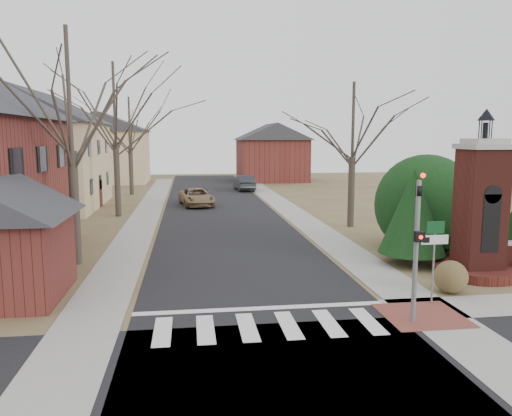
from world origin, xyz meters
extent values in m
plane|color=brown|center=(0.00, 0.00, 0.00)|extent=(120.00, 120.00, 0.00)
cube|color=black|center=(0.00, 22.00, 0.01)|extent=(8.00, 70.00, 0.01)
cube|color=black|center=(0.00, -3.00, 0.01)|extent=(120.00, 8.00, 0.01)
cube|color=silver|center=(0.00, 0.80, 0.01)|extent=(8.00, 2.20, 0.02)
cube|color=silver|center=(0.00, 2.30, 0.01)|extent=(8.00, 0.35, 0.02)
cube|color=gray|center=(5.20, 22.00, 0.01)|extent=(2.00, 60.00, 0.02)
cube|color=gray|center=(-5.20, 22.00, 0.01)|extent=(2.00, 60.00, 0.02)
cube|color=brown|center=(4.80, 1.00, 0.01)|extent=(2.40, 2.40, 0.02)
cylinder|color=slate|center=(4.30, 0.60, 2.10)|extent=(0.14, 0.14, 4.20)
imported|color=black|center=(4.30, 0.60, 4.05)|extent=(0.15, 0.18, 0.90)
sphere|color=#FF0C05|center=(4.30, 0.38, 4.35)|extent=(0.14, 0.14, 0.14)
cube|color=black|center=(4.30, 0.42, 2.60)|extent=(0.28, 0.16, 0.30)
sphere|color=#FF0C05|center=(4.30, 0.33, 2.60)|extent=(0.11, 0.11, 0.11)
cylinder|color=slate|center=(5.60, 2.00, 1.30)|extent=(0.06, 0.06, 2.60)
cube|color=silver|center=(5.60, 1.98, 2.15)|extent=(0.90, 0.03, 0.30)
cube|color=black|center=(5.30, 1.97, 2.15)|extent=(0.22, 0.02, 0.18)
cube|color=#0D411D|center=(5.60, 1.98, 2.55)|extent=(0.60, 0.03, 0.40)
cylinder|color=#551F19|center=(9.00, 5.00, 0.18)|extent=(3.20, 3.20, 0.36)
cube|color=#551F19|center=(9.00, 5.00, 2.50)|extent=(1.50, 1.50, 5.00)
cube|color=black|center=(9.00, 4.28, 2.20)|extent=(0.70, 0.10, 2.20)
cube|color=gray|center=(9.00, 5.00, 5.05)|extent=(1.70, 1.70, 0.20)
cube|color=gray|center=(9.00, 5.00, 5.25)|extent=(1.30, 1.30, 0.20)
cylinder|color=black|center=(9.00, 5.00, 5.65)|extent=(0.20, 0.20, 0.60)
cone|color=black|center=(9.00, 5.00, 6.25)|extent=(0.64, 0.64, 0.45)
cube|color=beige|center=(-13.50, 27.00, 3.20)|extent=(9.00, 12.00, 6.40)
cube|color=maroon|center=(-8.50, 4.50, 1.40)|extent=(4.00, 4.00, 2.80)
cube|color=beige|center=(-12.00, 48.00, 3.00)|extent=(10.00, 8.00, 6.00)
cube|color=beige|center=(-14.80, 46.40, 6.99)|extent=(0.75, 0.75, 3.08)
cube|color=maroon|center=(8.00, 48.00, 2.50)|extent=(8.00, 8.00, 5.00)
cube|color=maroon|center=(5.76, 46.40, 5.90)|extent=(0.75, 0.75, 2.80)
cylinder|color=#473D33|center=(7.20, 7.00, 0.25)|extent=(0.20, 0.20, 0.50)
cone|color=black|center=(7.20, 7.00, 2.30)|extent=(2.80, 2.80, 3.60)
cylinder|color=#473D33|center=(10.50, 8.20, 0.25)|extent=(0.20, 0.20, 0.50)
cone|color=black|center=(10.50, 8.20, 2.60)|extent=(3.40, 3.40, 4.20)
sphere|color=black|center=(9.00, 9.50, 2.40)|extent=(4.80, 4.80, 4.80)
cylinder|color=#473D33|center=(-7.00, 9.00, 2.42)|extent=(0.40, 0.40, 4.83)
cylinder|color=#473D33|center=(-7.00, 22.00, 2.52)|extent=(0.40, 0.40, 5.04)
cylinder|color=#473D33|center=(-7.50, 35.00, 2.21)|extent=(0.40, 0.40, 4.41)
cylinder|color=#473D33|center=(7.50, 16.00, 2.10)|extent=(0.40, 0.40, 4.20)
imported|color=#8E714D|center=(-1.60, 26.54, 0.68)|extent=(2.99, 5.20, 1.36)
imported|color=#2D3034|center=(3.40, 37.30, 0.77)|extent=(1.91, 4.76, 1.54)
sphere|color=brown|center=(6.80, 3.00, 0.58)|extent=(1.16, 1.16, 1.16)
camera|label=1|loc=(-2.20, -12.76, 5.43)|focal=35.00mm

